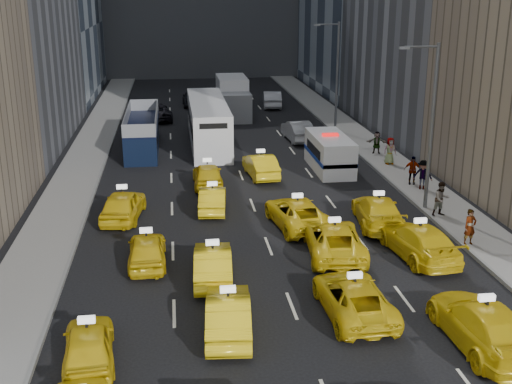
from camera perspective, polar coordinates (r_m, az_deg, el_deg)
ground at (r=23.40m, az=4.11°, el=-12.33°), size 160.00×160.00×0.00m
sidewalk_west at (r=46.69m, az=-14.96°, el=2.78°), size 3.00×90.00×0.15m
sidewalk_east at (r=48.57m, az=10.44°, el=3.66°), size 3.00×90.00×0.15m
curb_west at (r=46.52m, az=-13.19°, el=2.88°), size 0.15×90.00×0.18m
curb_east at (r=48.15m, az=8.79°, el=3.64°), size 0.15×90.00×0.18m
streetlight_near at (r=35.17m, az=15.20°, el=6.05°), size 2.15×0.22×9.00m
streetlight_far at (r=53.93m, az=7.11°, el=10.46°), size 2.15×0.22×9.00m
taxi_4 at (r=21.98m, az=-14.65°, el=-13.00°), size 1.98×4.15×1.37m
taxi_5 at (r=23.02m, az=-2.48°, el=-10.75°), size 1.90×4.55×1.46m
taxi_6 at (r=24.46m, az=8.68°, el=-9.24°), size 2.42×5.01×1.37m
taxi_7 at (r=23.51m, az=19.56°, el=-11.04°), size 2.36×5.53×1.59m
taxi_8 at (r=28.67m, az=-9.66°, el=-5.08°), size 1.70×4.11×1.39m
taxi_9 at (r=26.92m, az=-3.86°, el=-6.35°), size 1.78×4.48×1.45m
taxi_10 at (r=29.50m, az=6.93°, el=-4.20°), size 2.92×5.48×1.47m
taxi_11 at (r=29.92m, az=14.26°, el=-4.25°), size 2.69×5.48×1.53m
taxi_12 at (r=34.34m, az=-11.74°, el=-1.14°), size 2.46×4.82×1.57m
taxi_13 at (r=35.01m, az=-3.88°, el=-0.63°), size 1.78×4.14×1.32m
taxi_14 at (r=32.72m, az=3.68°, el=-1.87°), size 3.05×5.44×1.43m
taxi_15 at (r=33.37m, az=10.78°, el=-1.69°), size 2.76×5.44×1.51m
taxi_16 at (r=39.23m, az=-4.32°, el=1.51°), size 1.73×4.30×1.47m
taxi_17 at (r=41.21m, az=0.41°, el=2.38°), size 1.98×4.63×1.48m
nypd_van at (r=42.96m, az=6.56°, el=3.43°), size 2.51×5.88×2.48m
double_decker at (r=48.79m, az=-10.06°, el=5.39°), size 2.52×10.05×2.91m
city_bus at (r=49.90m, az=-4.29°, el=6.17°), size 4.37×13.27×3.37m
box_truck at (r=60.74m, az=-2.06°, el=8.40°), size 3.64×8.11×3.58m
misc_car_0 at (r=51.16m, az=3.73°, el=5.47°), size 1.99×4.95×1.60m
misc_car_1 at (r=59.77m, az=-8.93°, el=7.07°), size 3.25×5.79×1.53m
misc_car_2 at (r=68.09m, az=-1.36°, el=8.50°), size 2.48×4.82×1.34m
misc_car_3 at (r=66.38m, az=-5.66°, el=8.31°), size 2.06×4.86×1.64m
misc_car_4 at (r=65.50m, az=1.44°, el=8.26°), size 2.30×5.16×1.65m
pedestrian_0 at (r=31.58m, az=18.48°, el=-2.97°), size 0.70×0.53×1.73m
pedestrian_1 at (r=35.05m, az=16.16°, el=-0.60°), size 0.97×0.64×1.84m
pedestrian_2 at (r=39.39m, az=14.60°, el=1.50°), size 1.24×0.87×1.77m
pedestrian_3 at (r=40.27m, az=13.73°, el=1.90°), size 1.11×0.71×1.75m
pedestrian_4 at (r=44.53m, az=11.82°, el=3.61°), size 0.93×0.55×1.83m
pedestrian_5 at (r=47.28m, az=10.69°, el=4.35°), size 1.55×0.87×1.60m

